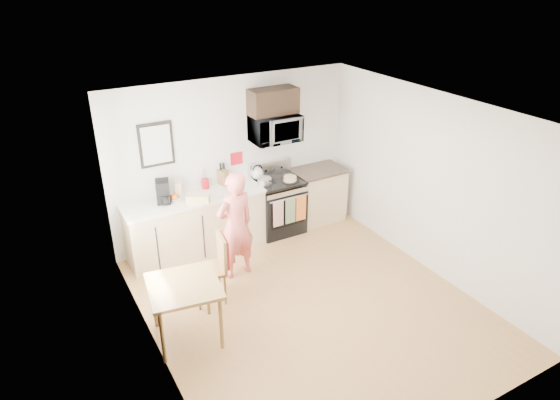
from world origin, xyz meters
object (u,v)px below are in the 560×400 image
range (278,207)px  cake (290,179)px  dining_table (184,291)px  person (235,226)px  microwave (275,128)px  chair (218,259)px

range → cake: 0.56m
range → dining_table: (-2.25, -1.78, 0.24)m
dining_table → person: bearing=40.6°
range → microwave: size_ratio=1.53×
microwave → dining_table: 3.13m
dining_table → cake: bearing=34.4°
person → dining_table: bearing=30.9°
microwave → cake: (0.14, -0.25, -0.80)m
microwave → cake: size_ratio=3.02×
dining_table → chair: 0.84m
chair → cake: 2.09m
range → cake: (0.14, -0.15, 0.53)m
range → dining_table: 2.88m
dining_table → range: bearing=38.4°
cake → range: bearing=133.9°
range → chair: (-1.60, -1.25, 0.18)m
microwave → person: (-1.16, -0.95, -0.96)m
range → chair: bearing=-142.0°
microwave → person: bearing=-140.6°
microwave → chair: size_ratio=0.79×
chair → cake: size_ratio=3.81×
person → microwave: bearing=-150.3°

